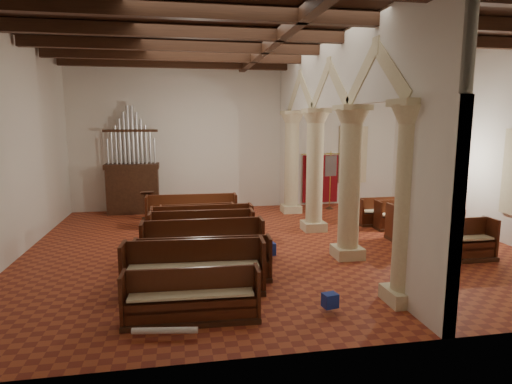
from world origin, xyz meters
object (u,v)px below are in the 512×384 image
(processional_banner, at_px, (330,190))
(pipe_organ, at_px, (133,179))
(nave_pew_0, at_px, (192,304))
(aisle_pew_0, at_px, (460,246))
(lectern, at_px, (148,208))

(processional_banner, bearing_deg, pipe_organ, 161.54)
(pipe_organ, height_order, processional_banner, pipe_organ)
(nave_pew_0, distance_m, aisle_pew_0, 7.53)
(lectern, distance_m, processional_banner, 7.49)
(lectern, distance_m, aisle_pew_0, 10.55)
(pipe_organ, distance_m, lectern, 1.86)
(lectern, bearing_deg, aisle_pew_0, -44.74)
(aisle_pew_0, bearing_deg, lectern, 143.64)
(lectern, relative_size, nave_pew_0, 0.46)
(nave_pew_0, bearing_deg, pipe_organ, 103.69)
(pipe_organ, bearing_deg, nave_pew_0, -78.60)
(lectern, height_order, processional_banner, processional_banner)
(pipe_organ, relative_size, lectern, 3.83)
(nave_pew_0, bearing_deg, aisle_pew_0, 20.56)
(aisle_pew_0, bearing_deg, nave_pew_0, -162.07)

